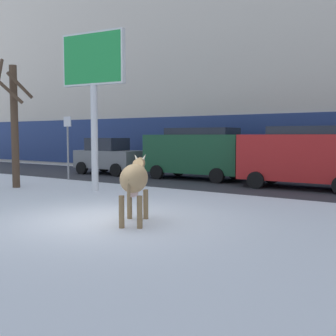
# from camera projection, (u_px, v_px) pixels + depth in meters

# --- Properties ---
(ground_plane) EXTENTS (120.00, 120.00, 0.00)m
(ground_plane) POSITION_uv_depth(u_px,v_px,m) (106.00, 219.00, 9.54)
(ground_plane) COLOR white
(road_strip) EXTENTS (60.00, 5.60, 0.01)m
(road_strip) POSITION_uv_depth(u_px,v_px,m) (245.00, 184.00, 16.36)
(road_strip) COLOR #333338
(road_strip) RESTS_ON ground
(building_facade) EXTENTS (44.00, 6.10, 13.00)m
(building_facade) POSITION_uv_depth(u_px,v_px,m) (294.00, 49.00, 20.89)
(building_facade) COLOR beige
(building_facade) RESTS_ON ground
(cow_tan) EXTENTS (1.30, 1.85, 1.54)m
(cow_tan) POSITION_uv_depth(u_px,v_px,m) (135.00, 179.00, 9.05)
(cow_tan) COLOR tan
(cow_tan) RESTS_ON ground
(billboard) EXTENTS (2.52, 0.54, 5.56)m
(billboard) POSITION_uv_depth(u_px,v_px,m) (93.00, 69.00, 13.99)
(billboard) COLOR silver
(billboard) RESTS_ON ground
(car_grey_hatchback) EXTENTS (3.55, 2.01, 1.86)m
(car_grey_hatchback) POSITION_uv_depth(u_px,v_px,m) (109.00, 156.00, 20.68)
(car_grey_hatchback) COLOR slate
(car_grey_hatchback) RESTS_ON ground
(car_darkgreen_van) EXTENTS (4.66, 2.23, 2.32)m
(car_darkgreen_van) POSITION_uv_depth(u_px,v_px,m) (197.00, 152.00, 18.15)
(car_darkgreen_van) COLOR #194C2D
(car_darkgreen_van) RESTS_ON ground
(car_red_van) EXTENTS (4.66, 2.23, 2.32)m
(car_red_van) POSITION_uv_depth(u_px,v_px,m) (305.00, 155.00, 14.89)
(car_red_van) COLOR red
(car_red_van) RESTS_ON ground
(pedestrian_near_billboard) EXTENTS (0.36, 0.24, 1.73)m
(pedestrian_near_billboard) POSITION_uv_depth(u_px,v_px,m) (255.00, 159.00, 18.93)
(pedestrian_near_billboard) COLOR #282833
(pedestrian_near_billboard) RESTS_ON ground
(bare_tree_right_lot) EXTENTS (1.61, 1.44, 4.90)m
(bare_tree_right_lot) POSITION_uv_depth(u_px,v_px,m) (13.00, 119.00, 15.08)
(bare_tree_right_lot) COLOR #4C3828
(bare_tree_right_lot) RESTS_ON ground
(street_sign) EXTENTS (0.44, 0.08, 2.82)m
(street_sign) POSITION_uv_depth(u_px,v_px,m) (68.00, 143.00, 17.81)
(street_sign) COLOR gray
(street_sign) RESTS_ON ground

